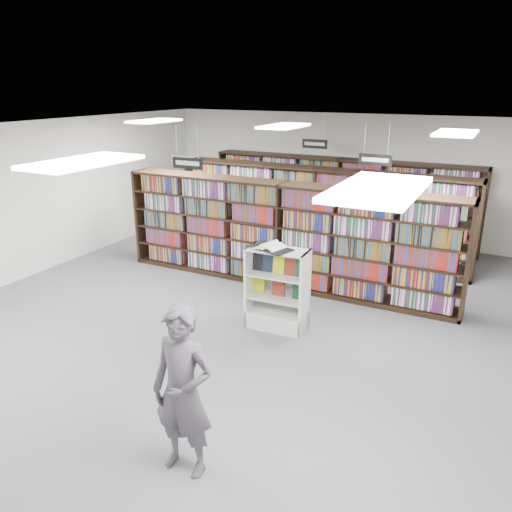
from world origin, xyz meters
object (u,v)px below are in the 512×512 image
at_px(open_book, 270,247).
at_px(shopper, 183,392).
at_px(endcap_display, 278,301).
at_px(bookshelf_row_near, 282,235).

height_order(open_book, shopper, shopper).
distance_m(endcap_display, open_book, 0.97).
distance_m(endcap_display, shopper, 3.51).
bearing_deg(shopper, bookshelf_row_near, 100.66).
relative_size(endcap_display, shopper, 0.74).
relative_size(open_book, shopper, 0.42).
bearing_deg(shopper, open_book, 97.90).
xyz_separation_m(open_book, shopper, (0.63, -3.36, -0.48)).
distance_m(bookshelf_row_near, shopper, 5.34).
xyz_separation_m(endcap_display, open_book, (-0.12, -0.08, 0.95)).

